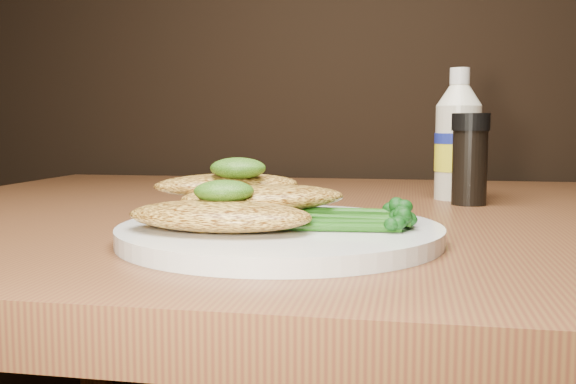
# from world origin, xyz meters

# --- Properties ---
(plate) EXTENTS (0.26, 0.26, 0.01)m
(plate) POSITION_xyz_m (-0.10, 0.85, 0.76)
(plate) COLOR silver
(plate) RESTS_ON dining_table
(chicken_front) EXTENTS (0.15, 0.08, 0.02)m
(chicken_front) POSITION_xyz_m (-0.14, 0.81, 0.77)
(chicken_front) COLOR gold
(chicken_front) RESTS_ON plate
(chicken_mid) EXTENTS (0.15, 0.12, 0.02)m
(chicken_mid) POSITION_xyz_m (-0.11, 0.87, 0.78)
(chicken_mid) COLOR gold
(chicken_mid) RESTS_ON plate
(chicken_back) EXTENTS (0.14, 0.12, 0.02)m
(chicken_back) POSITION_xyz_m (-0.15, 0.89, 0.79)
(chicken_back) COLOR gold
(chicken_back) RESTS_ON plate
(pesto_front) EXTENTS (0.06, 0.05, 0.02)m
(pesto_front) POSITION_xyz_m (-0.14, 0.83, 0.79)
(pesto_front) COLOR #143407
(pesto_front) RESTS_ON chicken_front
(pesto_back) EXTENTS (0.06, 0.05, 0.02)m
(pesto_back) POSITION_xyz_m (-0.14, 0.88, 0.81)
(pesto_back) COLOR #143407
(pesto_back) RESTS_ON chicken_back
(broccolini_bundle) EXTENTS (0.15, 0.13, 0.02)m
(broccolini_bundle) POSITION_xyz_m (-0.05, 0.85, 0.77)
(broccolini_bundle) COLOR #1D5212
(broccolini_bundle) RESTS_ON plate
(mayo_bottle) EXTENTS (0.06, 0.06, 0.16)m
(mayo_bottle) POSITION_xyz_m (0.06, 1.17, 0.83)
(mayo_bottle) COLOR beige
(mayo_bottle) RESTS_ON dining_table
(pepper_grinder) EXTENTS (0.06, 0.06, 0.11)m
(pepper_grinder) POSITION_xyz_m (0.07, 1.12, 0.80)
(pepper_grinder) COLOR black
(pepper_grinder) RESTS_ON dining_table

